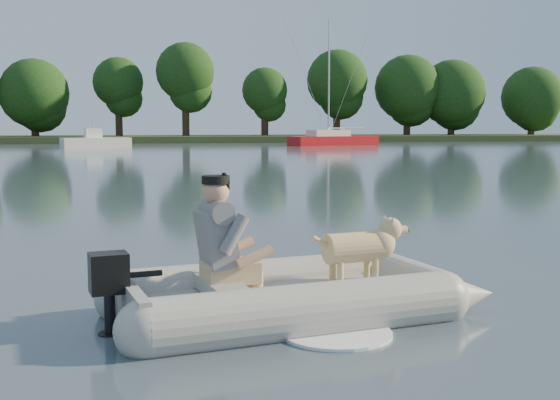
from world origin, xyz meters
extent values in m
plane|color=slate|center=(0.00, 0.00, 0.00)|extent=(160.00, 160.00, 0.00)
cube|color=#47512D|center=(0.00, 62.00, 0.25)|extent=(160.00, 12.00, 0.70)
cylinder|color=#332316|center=(-9.90, 61.33, 1.47)|extent=(0.70, 0.70, 2.94)
sphere|color=#234F1A|center=(-9.90, 61.33, 4.49)|extent=(6.27, 6.27, 6.27)
cylinder|color=#332316|center=(-2.42, 61.95, 1.84)|extent=(0.70, 0.70, 3.67)
sphere|color=#234F1A|center=(-2.42, 61.95, 5.61)|extent=(4.69, 4.69, 4.69)
cylinder|color=#332316|center=(3.70, 60.15, 2.15)|extent=(0.70, 0.70, 4.29)
sphere|color=#234F1A|center=(3.70, 60.15, 6.56)|extent=(5.43, 5.43, 5.43)
cylinder|color=#332316|center=(11.30, 60.43, 1.61)|extent=(0.70, 0.70, 3.21)
sphere|color=#234F1A|center=(11.30, 60.43, 4.91)|extent=(4.41, 4.41, 4.41)
cylinder|color=#332316|center=(18.70, 61.04, 1.97)|extent=(0.70, 0.70, 3.94)
sphere|color=#234F1A|center=(18.70, 61.04, 6.02)|extent=(6.03, 6.03, 6.03)
cylinder|color=#332316|center=(26.27, 61.31, 1.76)|extent=(0.70, 0.70, 3.52)
sphere|color=#234F1A|center=(26.27, 61.31, 5.37)|extent=(6.68, 6.68, 6.68)
cylinder|color=#332316|center=(31.05, 61.08, 1.61)|extent=(0.70, 0.70, 3.21)
sphere|color=#234F1A|center=(31.05, 61.08, 4.91)|extent=(6.79, 6.79, 6.79)
cylinder|color=#332316|center=(40.05, 60.78, 1.48)|extent=(0.70, 0.70, 2.96)
sphere|color=#234F1A|center=(40.05, 60.78, 4.53)|extent=(6.40, 6.40, 6.40)
cube|color=#B21417|center=(14.40, 47.78, 0.27)|extent=(7.65, 4.17, 0.92)
cube|color=white|center=(13.96, 47.65, 0.96)|extent=(3.54, 2.48, 0.55)
cylinder|color=#A5A5AA|center=(13.96, 47.65, 5.31)|extent=(0.15, 0.15, 9.16)
camera|label=1|loc=(-1.78, -6.24, 1.65)|focal=45.00mm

